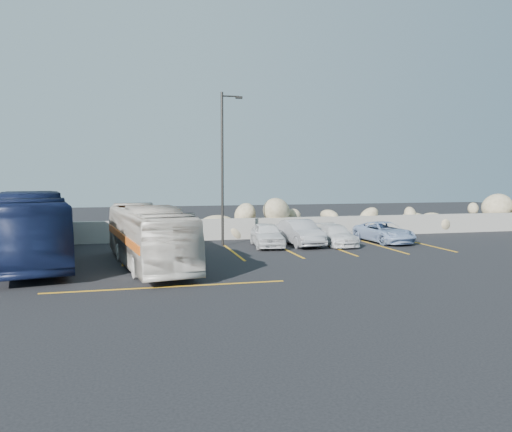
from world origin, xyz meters
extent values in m
plane|color=black|center=(0.00, 0.00, 0.00)|extent=(90.00, 90.00, 0.00)
cube|color=gray|center=(0.00, 12.00, 0.60)|extent=(60.00, 0.40, 1.20)
cube|color=orange|center=(-2.50, 7.00, 0.01)|extent=(0.12, 5.00, 0.01)
cube|color=orange|center=(2.60, 7.00, 0.01)|extent=(0.12, 5.00, 0.01)
cube|color=orange|center=(5.30, 7.00, 0.01)|extent=(0.12, 5.00, 0.01)
cube|color=orange|center=(7.90, 7.00, 0.01)|extent=(0.12, 5.00, 0.01)
cube|color=orange|center=(10.50, 7.00, 0.01)|extent=(0.12, 5.00, 0.01)
cube|color=orange|center=(13.10, 7.00, 0.01)|extent=(0.12, 5.00, 0.01)
cube|color=orange|center=(-1.00, 0.20, 0.01)|extent=(8.00, 0.12, 0.01)
cylinder|color=#282724|center=(2.50, 9.50, 4.00)|extent=(0.14, 0.14, 8.00)
cylinder|color=#282724|center=(2.95, 9.50, 7.80)|extent=(0.90, 0.08, 0.08)
cube|color=#282724|center=(3.40, 9.50, 7.75)|extent=(0.35, 0.18, 0.12)
imported|color=beige|center=(-1.47, 4.33, 1.24)|extent=(3.47, 9.13, 2.48)
imported|color=#101836|center=(-6.26, 6.28, 1.51)|extent=(4.54, 11.13, 3.02)
imported|color=silver|center=(4.68, 8.57, 0.63)|extent=(1.85, 3.82, 1.26)
imported|color=#A2A2A6|center=(6.53, 8.68, 0.67)|extent=(1.60, 4.11, 1.33)
imported|color=silver|center=(8.39, 8.28, 0.54)|extent=(1.57, 3.72, 1.07)
imported|color=#91A8CE|center=(11.43, 8.64, 0.57)|extent=(2.29, 4.25, 1.13)
camera|label=1|loc=(-2.03, -16.31, 3.68)|focal=35.00mm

